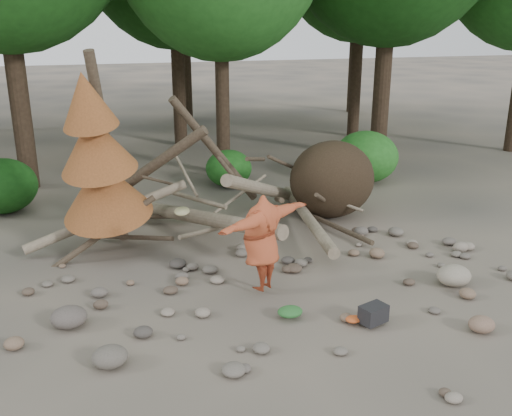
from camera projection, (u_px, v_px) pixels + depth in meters
name	position (u px, v px, depth m)	size (l,w,h in m)	color
ground	(298.00, 306.00, 10.20)	(120.00, 120.00, 0.00)	#514C44
deadfall_pile	(312.00, 183.00, 14.31)	(8.55, 5.24, 3.30)	#332619
dead_conifer	(99.00, 161.00, 11.69)	(2.06, 2.16, 4.35)	#4C3F30
bush_left	(2.00, 186.00, 14.91)	(1.80, 1.80, 1.44)	#174D14
bush_mid	(229.00, 168.00, 17.30)	(1.40, 1.40, 1.12)	#20621C
bush_right	(366.00, 157.00, 17.71)	(2.00, 2.00, 1.60)	#297424
frisbee_thrower	(262.00, 243.00, 10.40)	(2.67, 1.63, 1.83)	#B04827
backpack	(373.00, 317.00, 9.51)	(0.45, 0.30, 0.30)	black
cloth_green	(290.00, 314.00, 9.73)	(0.44, 0.36, 0.16)	#27622A
cloth_orange	(353.00, 322.00, 9.55)	(0.28, 0.23, 0.10)	#C55121
boulder_front_left	(110.00, 357.00, 8.37)	(0.53, 0.48, 0.32)	#605950
boulder_front_right	(482.00, 324.00, 9.32)	(0.44, 0.39, 0.26)	#856653
boulder_mid_right	(454.00, 275.00, 10.93)	(0.67, 0.60, 0.40)	gray
boulder_mid_left	(69.00, 317.00, 9.45)	(0.60, 0.54, 0.36)	#5B534D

